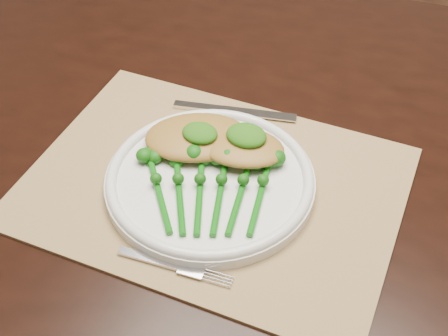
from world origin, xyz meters
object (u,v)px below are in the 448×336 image
at_px(chicken_fillet_left, 197,137).
at_px(placemat, 213,186).
at_px(broccolini_bundle, 210,195).
at_px(dinner_plate, 210,179).
at_px(dining_table, 251,272).

bearing_deg(chicken_fillet_left, placemat, -73.47).
xyz_separation_m(placemat, broccolini_bundle, (0.01, -0.04, 0.02)).
bearing_deg(placemat, chicken_fillet_left, 133.55).
bearing_deg(broccolini_bundle, dinner_plate, 91.51).
xyz_separation_m(dining_table, broccolini_bundle, (0.00, -0.18, 0.40)).
distance_m(dining_table, chicken_fillet_left, 0.42).
bearing_deg(dinner_plate, broccolini_bundle, -65.95).
bearing_deg(chicken_fillet_left, broccolini_bundle, -83.43).
height_order(dinner_plate, chicken_fillet_left, chicken_fillet_left).
relative_size(placemat, broccolini_bundle, 2.30).
bearing_deg(dinner_plate, dining_table, 85.56).
bearing_deg(dining_table, chicken_fillet_left, -124.14).
bearing_deg(broccolini_bundle, dining_table, 68.45).
relative_size(chicken_fillet_left, broccolini_bundle, 0.67).
bearing_deg(placemat, dining_table, 85.46).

